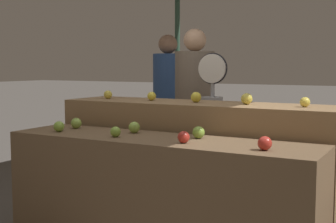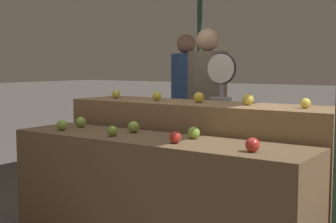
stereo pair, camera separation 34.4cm
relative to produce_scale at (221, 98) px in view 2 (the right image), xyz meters
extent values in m
cylinder|color=#33513D|center=(-1.34, 1.86, 0.20)|extent=(0.07, 0.07, 2.53)
cube|color=brown|center=(0.11, -1.17, -0.63)|extent=(2.21, 0.55, 0.87)
cube|color=olive|center=(0.11, -0.57, -0.53)|extent=(2.21, 0.55, 1.06)
sphere|color=#84AD3D|center=(-0.67, -1.27, -0.16)|extent=(0.08, 0.08, 0.08)
sphere|color=#84AD3D|center=(-0.16, -1.27, -0.16)|extent=(0.07, 0.07, 0.07)
sphere|color=#B72D23|center=(0.37, -1.28, -0.16)|extent=(0.08, 0.08, 0.08)
sphere|color=#B72D23|center=(0.89, -1.27, -0.16)|extent=(0.08, 0.08, 0.08)
sphere|color=#8EB247|center=(-0.68, -1.06, -0.16)|extent=(0.08, 0.08, 0.08)
sphere|color=#8EB247|center=(-0.15, -1.05, -0.16)|extent=(0.08, 0.08, 0.08)
sphere|color=#84AD3D|center=(0.37, -1.06, -0.16)|extent=(0.08, 0.08, 0.08)
sphere|color=gold|center=(-0.73, -0.57, 0.04)|extent=(0.07, 0.07, 0.07)
sphere|color=gold|center=(-0.29, -0.57, 0.04)|extent=(0.07, 0.07, 0.07)
sphere|color=gold|center=(0.11, -0.57, 0.04)|extent=(0.08, 0.08, 0.08)
sphere|color=gold|center=(0.53, -0.57, 0.04)|extent=(0.08, 0.08, 0.08)
sphere|color=yellow|center=(0.95, -0.57, 0.03)|extent=(0.07, 0.07, 0.07)
cylinder|color=#99999E|center=(0.00, 0.01, -0.39)|extent=(0.04, 0.04, 1.35)
cylinder|color=black|center=(0.00, 0.01, 0.26)|extent=(0.28, 0.01, 0.28)
cylinder|color=silver|center=(0.00, -0.01, 0.26)|extent=(0.26, 0.02, 0.26)
cylinder|color=#99999E|center=(0.00, -0.01, 0.06)|extent=(0.01, 0.01, 0.14)
cylinder|color=#99999E|center=(0.00, -0.01, -0.01)|extent=(0.20, 0.20, 0.03)
cube|color=#2D2D38|center=(-0.34, 0.35, -0.67)|extent=(0.30, 0.19, 0.80)
cylinder|color=#756656|center=(-0.34, 0.35, 0.08)|extent=(0.41, 0.41, 0.69)
sphere|color=tan|center=(-0.34, 0.35, 0.54)|extent=(0.23, 0.23, 0.23)
cube|color=#2D2D38|center=(-1.02, 1.01, -0.67)|extent=(0.29, 0.21, 0.80)
cylinder|color=#2D4C84|center=(-1.02, 1.01, 0.08)|extent=(0.42, 0.42, 0.69)
sphere|color=#936B51|center=(-1.02, 1.01, 0.54)|extent=(0.23, 0.23, 0.23)
camera|label=1|loc=(1.69, -3.87, 0.29)|focal=50.00mm
camera|label=2|loc=(1.99, -3.69, 0.29)|focal=50.00mm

